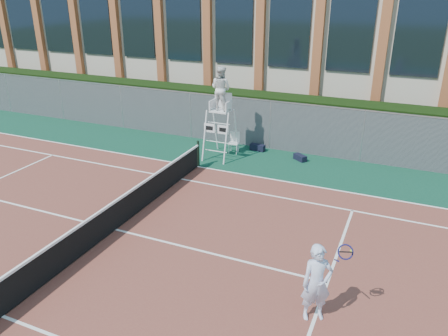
% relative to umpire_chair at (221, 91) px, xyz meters
% --- Properties ---
extents(ground, '(120.00, 120.00, 0.00)m').
position_rel_umpire_chair_xyz_m(ground, '(-0.37, -7.05, -2.87)').
color(ground, '#233814').
extents(apron, '(36.00, 20.00, 0.01)m').
position_rel_umpire_chair_xyz_m(apron, '(-0.37, -6.05, -2.87)').
color(apron, '#0D3B2B').
rests_on(apron, ground).
extents(tennis_court, '(23.77, 10.97, 0.02)m').
position_rel_umpire_chair_xyz_m(tennis_court, '(-0.37, -7.05, -2.85)').
color(tennis_court, brown).
rests_on(tennis_court, apron).
extents(tennis_net, '(0.10, 11.30, 1.10)m').
position_rel_umpire_chair_xyz_m(tennis_net, '(-0.37, -7.05, -2.34)').
color(tennis_net, black).
rests_on(tennis_net, ground).
extents(fence, '(40.00, 0.06, 2.20)m').
position_rel_umpire_chair_xyz_m(fence, '(-0.37, 1.75, -1.77)').
color(fence, '#595E60').
rests_on(fence, ground).
extents(hedge, '(40.00, 1.40, 2.20)m').
position_rel_umpire_chair_xyz_m(hedge, '(-0.37, 2.95, -1.77)').
color(hedge, black).
rests_on(hedge, ground).
extents(building, '(45.00, 10.60, 8.22)m').
position_rel_umpire_chair_xyz_m(building, '(-0.37, 10.90, 1.27)').
color(building, beige).
rests_on(building, ground).
extents(umpire_chair, '(1.10, 1.69, 3.93)m').
position_rel_umpire_chair_xyz_m(umpire_chair, '(0.00, 0.00, 0.00)').
color(umpire_chair, white).
rests_on(umpire_chair, ground).
extents(plastic_chair, '(0.48, 0.48, 0.93)m').
position_rel_umpire_chair_xyz_m(plastic_chair, '(0.34, 0.68, -2.32)').
color(plastic_chair, silver).
rests_on(plastic_chair, apron).
extents(sports_bag_near, '(0.70, 0.35, 0.28)m').
position_rel_umpire_chair_xyz_m(sports_bag_near, '(1.23, 1.28, -2.72)').
color(sports_bag_near, black).
rests_on(sports_bag_near, apron).
extents(sports_bag_far, '(0.65, 0.58, 0.25)m').
position_rel_umpire_chair_xyz_m(sports_bag_far, '(3.29, 0.86, -2.74)').
color(sports_bag_far, black).
rests_on(sports_bag_far, apron).
extents(tennis_player, '(1.07, 0.81, 1.83)m').
position_rel_umpire_chair_xyz_m(tennis_player, '(5.99, -8.40, -1.92)').
color(tennis_player, silver).
rests_on(tennis_player, tennis_court).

